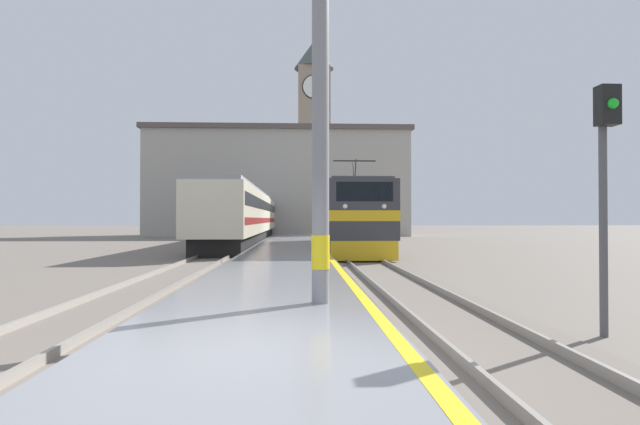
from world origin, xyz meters
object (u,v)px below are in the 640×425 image
at_px(passenger_train, 255,216).
at_px(clock_tower, 314,130).
at_px(signal_post, 606,168).
at_px(locomotive_train, 347,218).
at_px(catenary_mast, 324,68).

relative_size(passenger_train, clock_tower, 1.79).
distance_m(clock_tower, signal_post, 59.87).
bearing_deg(passenger_train, locomotive_train, -69.35).
height_order(clock_tower, signal_post, clock_tower).
bearing_deg(passenger_train, clock_tower, 74.56).
bearing_deg(locomotive_train, signal_post, -84.43).
bearing_deg(passenger_train, catenary_mast, -83.20).
bearing_deg(clock_tower, locomotive_train, -89.13).
bearing_deg(clock_tower, passenger_train, -105.44).
bearing_deg(catenary_mast, locomotive_train, 83.10).
distance_m(catenary_mast, signal_post, 4.84).
relative_size(locomotive_train, catenary_mast, 1.73).
relative_size(passenger_train, signal_post, 12.03).
relative_size(catenary_mast, clock_tower, 0.33).
bearing_deg(locomotive_train, passenger_train, 110.65).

